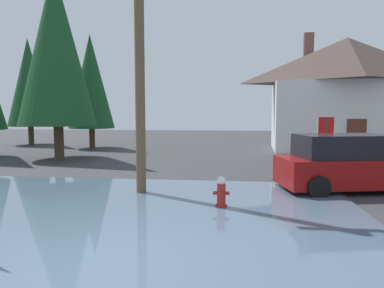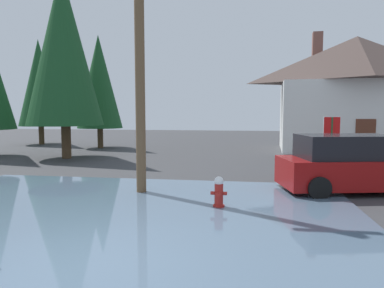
{
  "view_description": "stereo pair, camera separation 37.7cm",
  "coord_description": "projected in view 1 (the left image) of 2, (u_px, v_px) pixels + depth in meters",
  "views": [
    {
      "loc": [
        2.07,
        -4.89,
        2.38
      ],
      "look_at": [
        0.93,
        5.21,
        1.45
      ],
      "focal_mm": 32.82,
      "sensor_mm": 36.0,
      "label": 1
    },
    {
      "loc": [
        2.45,
        -4.84,
        2.38
      ],
      "look_at": [
        0.93,
        5.21,
        1.45
      ],
      "focal_mm": 32.82,
      "sensor_mm": 36.0,
      "label": 2
    }
  ],
  "objects": [
    {
      "name": "pine_tree_mid_left",
      "position": [
        29.0,
        83.0,
        25.0
      ],
      "size": [
        3.03,
        3.03,
        7.58
      ],
      "color": "#4C3823",
      "rests_on": "ground"
    },
    {
      "name": "ground_plane",
      "position": [
        92.0,
        273.0,
        5.29
      ],
      "size": [
        80.0,
        80.0,
        0.1
      ],
      "primitive_type": "cube",
      "color": "#38383A"
    },
    {
      "name": "pine_tree_short_left",
      "position": [
        91.0,
        82.0,
        22.62
      ],
      "size": [
        2.94,
        2.94,
        7.35
      ],
      "color": "#4C3823",
      "rests_on": "ground"
    },
    {
      "name": "utility_pole",
      "position": [
        139.0,
        41.0,
        9.8
      ],
      "size": [
        1.6,
        0.28,
        8.37
      ],
      "color": "brown",
      "rests_on": "ground"
    },
    {
      "name": "house",
      "position": [
        346.0,
        92.0,
        21.54
      ],
      "size": [
        9.62,
        6.4,
        7.41
      ],
      "color": "silver",
      "rests_on": "ground"
    },
    {
      "name": "parked_car",
      "position": [
        350.0,
        164.0,
        10.59
      ],
      "size": [
        4.68,
        2.7,
        1.71
      ],
      "color": "maroon",
      "rests_on": "ground"
    },
    {
      "name": "fire_hydrant",
      "position": [
        221.0,
        193.0,
        8.63
      ],
      "size": [
        0.4,
        0.35,
        0.81
      ],
      "color": "#AD231E",
      "rests_on": "ground"
    },
    {
      "name": "stop_sign_far",
      "position": [
        326.0,
        132.0,
        14.6
      ],
      "size": [
        0.71,
        0.18,
        2.19
      ],
      "color": "#1E4C28",
      "rests_on": "ground"
    },
    {
      "name": "flood_puddle",
      "position": [
        114.0,
        215.0,
        8.01
      ],
      "size": [
        11.55,
        8.28,
        0.06
      ],
      "primitive_type": "cube",
      "color": "#4C6075",
      "rests_on": "ground"
    },
    {
      "name": "pine_tree_far_center",
      "position": [
        56.0,
        47.0,
        17.34
      ],
      "size": [
        3.79,
        3.79,
        9.48
      ],
      "color": "#4C3823",
      "rests_on": "ground"
    }
  ]
}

